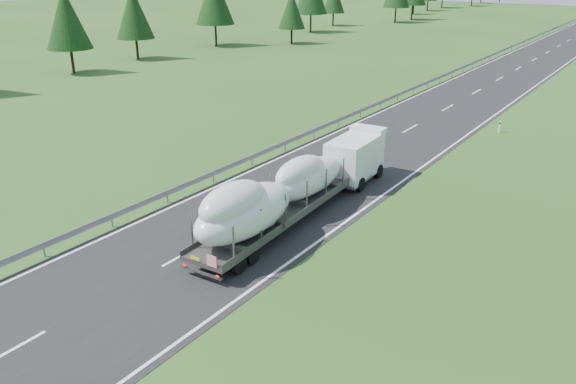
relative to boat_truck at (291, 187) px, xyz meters
The scene contains 4 objects.
ground 6.67m from the boat_truck, 108.59° to the right, with size 400.00×400.00×0.00m, color #264918.
road_surface 94.00m from the boat_truck, 91.24° to the left, with size 10.00×400.00×0.02m, color black.
guardrail 94.19m from the boat_truck, 94.47° to the left, with size 0.10×400.00×0.76m.
boat_truck is the anchor object (origin of this frame).
Camera 1 is at (17.65, -16.81, 12.95)m, focal length 35.00 mm.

